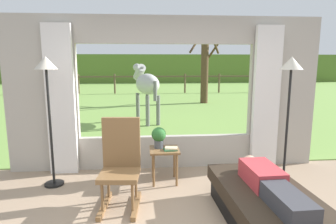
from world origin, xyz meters
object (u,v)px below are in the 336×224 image
at_px(side_table, 164,155).
at_px(horse, 146,84).
at_px(floor_lamp_left, 47,82).
at_px(book_stack, 171,149).
at_px(potted_plant, 159,136).
at_px(rocking_chair, 121,164).
at_px(floor_lamp_right, 290,83).
at_px(pasture_tree, 205,65).
at_px(recliner_sofa, 265,206).
at_px(reclining_person, 269,183).

height_order(side_table, horse, horse).
bearing_deg(floor_lamp_left, book_stack, -2.89).
bearing_deg(potted_plant, horse, 91.89).
distance_m(rocking_chair, floor_lamp_right, 2.62).
xyz_separation_m(floor_lamp_right, pasture_tree, (0.56, 8.48, 0.14)).
relative_size(side_table, book_stack, 2.41).
distance_m(recliner_sofa, book_stack, 1.57).
bearing_deg(rocking_chair, reclining_person, -17.08).
height_order(rocking_chair, book_stack, rocking_chair).
bearing_deg(floor_lamp_right, rocking_chair, -169.40).
relative_size(recliner_sofa, reclining_person, 1.21).
relative_size(floor_lamp_right, horse, 1.05).
xyz_separation_m(side_table, floor_lamp_right, (1.79, -0.21, 1.10)).
bearing_deg(rocking_chair, floor_lamp_left, 151.92).
distance_m(reclining_person, horse, 5.84).
height_order(reclining_person, floor_lamp_left, floor_lamp_left).
relative_size(rocking_chair, book_stack, 5.19).
distance_m(reclining_person, potted_plant, 1.79).
relative_size(potted_plant, floor_lamp_left, 0.17).
height_order(side_table, floor_lamp_left, floor_lamp_left).
bearing_deg(side_table, book_stack, -36.38).
height_order(floor_lamp_left, horse, floor_lamp_left).
xyz_separation_m(recliner_sofa, floor_lamp_left, (-2.70, 1.30, 1.31)).
bearing_deg(side_table, floor_lamp_left, 179.27).
relative_size(recliner_sofa, pasture_tree, 0.55).
relative_size(reclining_person, potted_plant, 4.48).
bearing_deg(horse, floor_lamp_left, -128.31).
distance_m(reclining_person, floor_lamp_left, 3.18).
xyz_separation_m(potted_plant, pasture_tree, (2.42, 8.20, 0.96)).
bearing_deg(reclining_person, recliner_sofa, 88.04).
relative_size(side_table, horse, 0.29).
bearing_deg(horse, floor_lamp_right, -86.22).
xyz_separation_m(rocking_chair, pasture_tree, (2.94, 8.93, 1.12)).
relative_size(recliner_sofa, floor_lamp_left, 0.91).
relative_size(reclining_person, pasture_tree, 0.46).
distance_m(rocking_chair, pasture_tree, 9.46).
xyz_separation_m(floor_lamp_right, horse, (-2.01, 4.55, -0.37)).
bearing_deg(reclining_person, floor_lamp_left, 151.48).
bearing_deg(floor_lamp_right, book_stack, 175.05).
xyz_separation_m(book_stack, pasture_tree, (2.25, 8.33, 1.12)).
distance_m(rocking_chair, potted_plant, 0.90).
relative_size(rocking_chair, side_table, 2.15).
distance_m(book_stack, pasture_tree, 8.70).
xyz_separation_m(reclining_person, horse, (-1.27, 5.67, 0.63)).
bearing_deg(pasture_tree, book_stack, -105.11).
relative_size(book_stack, floor_lamp_right, 0.11).
xyz_separation_m(side_table, book_stack, (0.09, -0.07, 0.11)).
xyz_separation_m(recliner_sofa, potted_plant, (-1.13, 1.34, 0.48)).
relative_size(side_table, potted_plant, 1.63).
distance_m(recliner_sofa, side_table, 1.66).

